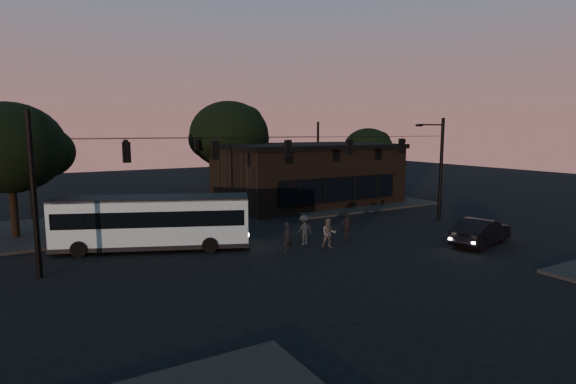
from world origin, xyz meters
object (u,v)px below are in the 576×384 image
pedestrian_d (304,230)px  car (481,232)px  building (306,173)px  pedestrian_c (347,227)px  bus (153,220)px  pedestrian_b (329,233)px  pedestrian_a (288,238)px

pedestrian_d → car: bearing=144.8°
building → pedestrian_c: 14.92m
bus → pedestrian_b: size_ratio=6.32×
car → pedestrian_a: pedestrian_a is taller
building → pedestrian_c: size_ratio=8.97×
building → pedestrian_d: 15.71m
car → pedestrian_b: size_ratio=2.82×
pedestrian_a → pedestrian_b: size_ratio=1.00×
pedestrian_d → building: bearing=-127.9°
pedestrian_c → pedestrian_d: (-2.70, 0.55, 0.02)m
bus → building: bearing=53.8°
building → pedestrian_d: bearing=-123.2°
pedestrian_a → building: bearing=43.8°
pedestrian_a → pedestrian_c: 4.43m
bus → pedestrian_b: (8.57, -4.74, -0.82)m
pedestrian_a → pedestrian_d: pedestrian_d is taller
pedestrian_c → pedestrian_d: 2.76m
car → pedestrian_a: size_ratio=2.83×
building → pedestrian_b: building is taller
pedestrian_c → building: bearing=-105.6°
pedestrian_d → pedestrian_a: bearing=26.8°
pedestrian_b → pedestrian_d: pedestrian_d is taller
bus → pedestrian_a: bearing=-13.3°
pedestrian_b → pedestrian_d: bearing=147.2°
building → bus: size_ratio=1.45×
pedestrian_b → pedestrian_d: 1.53m
bus → pedestrian_a: 7.58m
bus → pedestrian_b: 9.83m
building → pedestrian_b: (-7.73, -14.35, -1.87)m
pedestrian_c → pedestrian_a: bearing=14.0°
car → pedestrian_c: (-6.12, 4.66, 0.08)m
pedestrian_a → pedestrian_b: 2.52m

